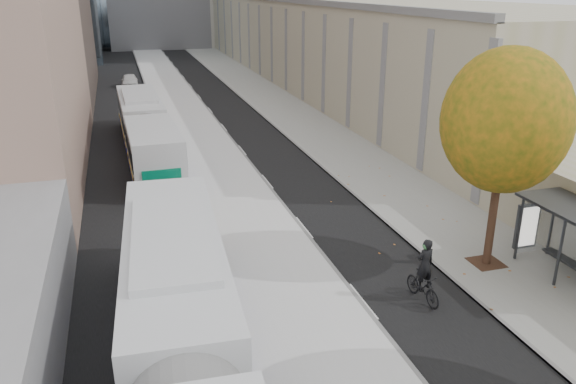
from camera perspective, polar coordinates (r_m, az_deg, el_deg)
name	(u,v)px	position (r m, az deg, el deg)	size (l,w,h in m)	color
bus_platform	(194,132)	(38.59, -9.55, 6.02)	(4.25, 150.00, 0.15)	silver
sidewalk	(306,125)	(40.32, 1.86, 6.86)	(4.75, 150.00, 0.08)	gray
building_tan	(320,32)	(70.55, 3.27, 15.90)	(18.00, 92.00, 8.00)	tan
tree_c	(506,121)	(19.77, 21.23, 6.72)	(4.20, 4.20, 7.28)	black
bus_near	(185,373)	(12.79, -10.47, -17.67)	(3.63, 18.17, 3.01)	silver
bus_far	(146,129)	(33.99, -14.28, 6.23)	(2.89, 16.69, 2.77)	silver
cyclist	(424,278)	(18.29, 13.61, -8.53)	(0.67, 1.72, 2.14)	black
distant_car	(130,81)	(57.62, -15.79, 10.82)	(1.51, 3.74, 1.27)	silver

